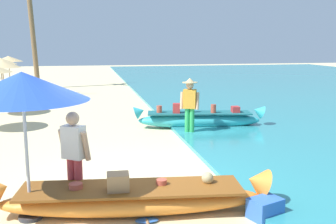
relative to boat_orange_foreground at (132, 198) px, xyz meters
The scene contains 10 objects.
ground_plane 1.39m from the boat_orange_foreground, 81.08° to the left, with size 80.00×80.00×0.00m, color beige.
boat_orange_foreground is the anchor object (origin of this frame).
boat_cyan_midground 6.44m from the boat_orange_foreground, 64.20° to the left, with size 4.16×1.36×0.83m.
person_vendor_hatted 5.49m from the boat_orange_foreground, 65.44° to the left, with size 0.58×0.44×1.68m.
person_tourist_customer 1.23m from the boat_orange_foreground, 146.22° to the left, with size 0.56×0.48×1.57m.
patio_umbrella_large 2.36m from the boat_orange_foreground, behind, with size 1.93×1.93×2.26m.
parasol_row_2 13.37m from the boat_orange_foreground, 108.68° to the left, with size 1.60×1.60×1.91m.
parasol_row_3 16.19m from the boat_orange_foreground, 107.60° to the left, with size 1.60×1.60×1.91m.
parasol_row_4 19.13m from the boat_orange_foreground, 105.33° to the left, with size 1.60×1.60×1.91m.
cooler_box 2.08m from the boat_orange_foreground, 16.93° to the right, with size 0.49×0.35×0.32m, color blue.
Camera 1 is at (-0.84, -7.17, 2.67)m, focal length 41.69 mm.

